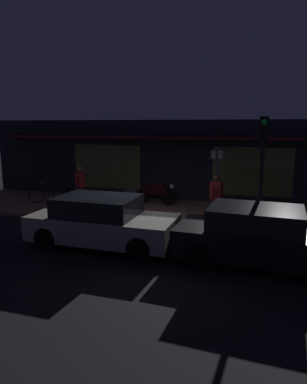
{
  "coord_description": "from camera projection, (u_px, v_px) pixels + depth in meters",
  "views": [
    {
      "loc": [
        3.25,
        -9.7,
        3.37
      ],
      "look_at": [
        -0.24,
        2.4,
        0.95
      ],
      "focal_mm": 32.61,
      "sensor_mm": 36.0,
      "label": 1
    }
  ],
  "objects": [
    {
      "name": "ground_plane",
      "position": [
        139.0,
        237.0,
        10.68
      ],
      "size": [
        60.0,
        60.0,
        0.0
      ],
      "primitive_type": "plane",
      "color": "black"
    },
    {
      "name": "trash_bin",
      "position": [
        130.0,
        201.0,
        12.8
      ],
      "size": [
        0.48,
        0.48,
        0.93
      ],
      "color": "#2D4C33",
      "rests_on": "sidewalk_slab"
    },
    {
      "name": "motorcycle",
      "position": [
        156.0,
        192.0,
        14.46
      ],
      "size": [
        1.7,
        0.59,
        0.97
      ],
      "color": "black",
      "rests_on": "sidewalk_slab"
    },
    {
      "name": "parked_car_far",
      "position": [
        259.0,
        236.0,
        8.49
      ],
      "size": [
        4.22,
        2.05,
        1.42
      ],
      "color": "black",
      "rests_on": "ground_plane"
    },
    {
      "name": "bicycle_parked",
      "position": [
        251.0,
        209.0,
        12.08
      ],
      "size": [
        1.64,
        0.44,
        0.91
      ],
      "color": "black",
      "rests_on": "sidewalk_slab"
    },
    {
      "name": "traffic_light_pole",
      "position": [
        262.0,
        159.0,
        9.46
      ],
      "size": [
        0.24,
        0.33,
        3.6
      ],
      "color": "black",
      "rests_on": "ground_plane"
    },
    {
      "name": "parked_car_near",
      "position": [
        102.0,
        222.0,
        9.8
      ],
      "size": [
        4.14,
        1.86,
        1.42
      ],
      "color": "black",
      "rests_on": "ground_plane"
    },
    {
      "name": "person_bystander",
      "position": [
        216.0,
        198.0,
        11.32
      ],
      "size": [
        0.43,
        0.6,
        1.67
      ],
      "color": "#28232D",
      "rests_on": "sidewalk_slab"
    },
    {
      "name": "storefront_building",
      "position": [
        182.0,
        159.0,
        16.36
      ],
      "size": [
        18.0,
        3.3,
        3.6
      ],
      "color": "black",
      "rests_on": "ground_plane"
    },
    {
      "name": "sign_post",
      "position": [
        216.0,
        176.0,
        13.02
      ],
      "size": [
        0.44,
        0.09,
        2.4
      ],
      "color": "#47474C",
      "rests_on": "sidewalk_slab"
    },
    {
      "name": "bicycle_extra",
      "position": [
        49.0,
        194.0,
        14.8
      ],
      "size": [
        1.4,
        0.95,
        0.91
      ],
      "color": "black",
      "rests_on": "sidewalk_slab"
    },
    {
      "name": "sidewalk_slab",
      "position": [
        164.0,
        212.0,
        13.49
      ],
      "size": [
        18.0,
        4.0,
        0.15
      ],
      "primitive_type": "cube",
      "color": "#8C6047",
      "rests_on": "ground_plane"
    },
    {
      "name": "person_photographer",
      "position": [
        80.0,
        186.0,
        13.61
      ],
      "size": [
        0.44,
        0.58,
        1.67
      ],
      "color": "#28232D",
      "rests_on": "sidewalk_slab"
    }
  ]
}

